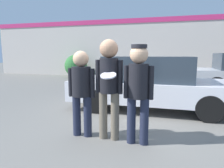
{
  "coord_description": "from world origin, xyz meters",
  "views": [
    {
      "loc": [
        0.71,
        -3.59,
        1.53
      ],
      "look_at": [
        -0.27,
        -0.07,
        0.98
      ],
      "focal_mm": 32.0,
      "sensor_mm": 36.0,
      "label": 1
    }
  ],
  "objects_px": {
    "person_right": "(138,86)",
    "parked_car_near": "(150,83)",
    "person_left": "(81,87)",
    "person_middle_with_frisbee": "(109,81)",
    "shrub": "(76,66)"
  },
  "relations": [
    {
      "from": "person_right",
      "to": "parked_car_near",
      "type": "height_order",
      "value": "person_right"
    },
    {
      "from": "person_left",
      "to": "person_middle_with_frisbee",
      "type": "xyz_separation_m",
      "value": [
        0.53,
        -0.01,
        0.13
      ]
    },
    {
      "from": "person_middle_with_frisbee",
      "to": "parked_car_near",
      "type": "distance_m",
      "value": 2.35
    },
    {
      "from": "person_middle_with_frisbee",
      "to": "shrub",
      "type": "bearing_deg",
      "value": 118.85
    },
    {
      "from": "parked_car_near",
      "to": "shrub",
      "type": "bearing_deg",
      "value": 129.26
    },
    {
      "from": "person_left",
      "to": "parked_car_near",
      "type": "relative_size",
      "value": 0.36
    },
    {
      "from": "person_right",
      "to": "shrub",
      "type": "relative_size",
      "value": 1.12
    },
    {
      "from": "parked_car_near",
      "to": "shrub",
      "type": "height_order",
      "value": "shrub"
    },
    {
      "from": "person_middle_with_frisbee",
      "to": "person_right",
      "type": "distance_m",
      "value": 0.53
    },
    {
      "from": "person_left",
      "to": "person_middle_with_frisbee",
      "type": "height_order",
      "value": "person_middle_with_frisbee"
    },
    {
      "from": "person_right",
      "to": "shrub",
      "type": "xyz_separation_m",
      "value": [
        -5.46,
        9.01,
        -0.26
      ]
    },
    {
      "from": "parked_car_near",
      "to": "shrub",
      "type": "xyz_separation_m",
      "value": [
        -5.47,
        6.69,
        0.02
      ]
    },
    {
      "from": "parked_car_near",
      "to": "shrub",
      "type": "distance_m",
      "value": 8.65
    },
    {
      "from": "person_left",
      "to": "parked_car_near",
      "type": "xyz_separation_m",
      "value": [
        1.06,
        2.26,
        -0.21
      ]
    },
    {
      "from": "person_middle_with_frisbee",
      "to": "person_right",
      "type": "height_order",
      "value": "person_middle_with_frisbee"
    }
  ]
}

